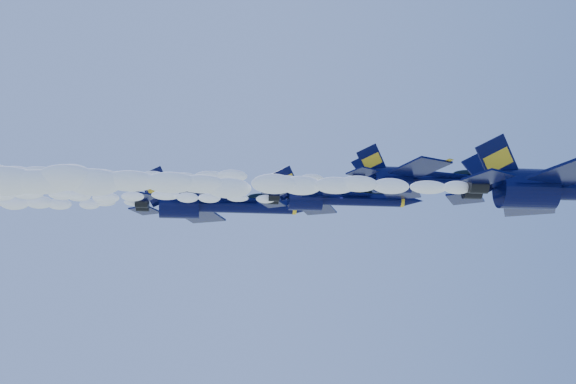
{
  "coord_description": "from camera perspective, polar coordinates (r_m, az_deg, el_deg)",
  "views": [
    {
      "loc": [
        -13.44,
        -69.35,
        131.42
      ],
      "look_at": [
        -6.87,
        -0.06,
        151.87
      ],
      "focal_mm": 50.0,
      "sensor_mm": 36.0,
      "label": 1
    }
  ],
  "objects": [
    {
      "name": "jet_lead",
      "position": [
        63.64,
        19.83,
        0.23
      ],
      "size": [
        19.59,
        16.07,
        7.28
      ],
      "color": "black"
    },
    {
      "name": "smoke_trail_jet_lead",
      "position": [
        57.99,
        -12.46,
        0.67
      ],
      "size": [
        51.75,
        2.65,
        2.39
      ],
      "primitive_type": "ellipsoid",
      "color": "white"
    },
    {
      "name": "jet_second",
      "position": [
        71.47,
        9.79,
        0.86
      ],
      "size": [
        15.37,
        12.61,
        5.71
      ],
      "color": "black"
    },
    {
      "name": "smoke_trail_jet_second",
      "position": [
        70.31,
        -16.65,
        1.2
      ],
      "size": [
        51.75,
        2.08,
        1.87
      ],
      "primitive_type": "ellipsoid",
      "color": "white"
    },
    {
      "name": "jet_third",
      "position": [
        76.28,
        3.44,
        -0.44
      ],
      "size": [
        14.97,
        12.28,
        5.56
      ],
      "color": "black"
    },
    {
      "name": "jet_fourth",
      "position": [
        86.96,
        -5.1,
        -0.86
      ],
      "size": [
        19.92,
        16.34,
        7.4
      ],
      "color": "black"
    }
  ]
}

